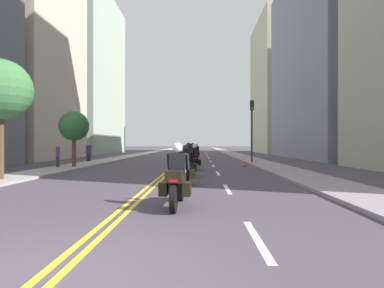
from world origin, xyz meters
TOP-DOWN VIEW (x-y plane):
  - ground_plane at (0.00, 48.00)m, footprint 264.00×264.00m
  - sidewalk_left at (-6.74, 48.00)m, footprint 2.28×144.00m
  - sidewalk_right at (6.74, 48.00)m, footprint 2.28×144.00m
  - centreline_yellow_inner at (-0.12, 48.00)m, footprint 0.12×132.00m
  - centreline_yellow_outer at (0.12, 48.00)m, footprint 0.12×132.00m
  - lane_dashes_white at (2.80, 29.00)m, footprint 0.14×56.40m
  - building_left_1 at (-15.76, 29.73)m, footprint 7.37×12.67m
  - building_right_1 at (16.53, 33.12)m, footprint 8.92×20.68m
  - building_left_2 at (-16.48, 47.41)m, footprint 8.81×17.93m
  - building_right_2 at (16.53, 54.51)m, footprint 8.92×16.60m
  - motorcycle_0 at (1.25, 4.71)m, footprint 0.78×2.32m
  - motorcycle_1 at (1.27, 8.94)m, footprint 0.77×2.12m
  - motorcycle_2 at (1.27, 12.21)m, footprint 0.77×2.29m
  - motorcycle_3 at (1.49, 16.26)m, footprint 0.78×2.16m
  - motorcycle_4 at (1.30, 20.22)m, footprint 0.78×2.22m
  - motorcycle_5 at (1.09, 24.62)m, footprint 0.76×2.15m
  - motorcycle_6 at (1.39, 27.78)m, footprint 0.78×2.19m
  - motorcycle_7 at (1.43, 32.23)m, footprint 0.76×2.12m
  - traffic_cone_0 at (4.92, 19.36)m, footprint 0.33×0.33m
  - traffic_light_near at (6.00, 22.63)m, footprint 0.28×0.38m
  - pedestrian_0 at (-7.58, 23.60)m, footprint 0.50×0.27m
  - pedestrian_2 at (-7.29, 17.04)m, footprint 0.36×0.50m
  - street_tree_0 at (-6.39, 17.42)m, footprint 1.92×1.92m
  - street_tree_1 at (-6.53, 9.89)m, footprint 2.55×2.55m

SIDE VIEW (x-z plane):
  - ground_plane at x=0.00m, z-range 0.00..0.00m
  - centreline_yellow_inner at x=-0.12m, z-range 0.00..0.01m
  - centreline_yellow_outer at x=0.12m, z-range 0.00..0.01m
  - lane_dashes_white at x=2.80m, z-range 0.00..0.01m
  - sidewalk_left at x=-6.74m, z-range 0.00..0.12m
  - sidewalk_right at x=6.74m, z-range 0.00..0.12m
  - traffic_cone_0 at x=4.92m, z-range 0.00..0.66m
  - motorcycle_1 at x=1.27m, z-range -0.15..1.42m
  - motorcycle_6 at x=1.39m, z-range -0.13..1.43m
  - motorcycle_5 at x=1.09m, z-range -0.15..1.45m
  - motorcycle_3 at x=1.49m, z-range -0.14..1.44m
  - motorcycle_0 at x=1.25m, z-range -0.16..1.49m
  - motorcycle_7 at x=1.43m, z-range -0.14..1.47m
  - motorcycle_4 at x=1.30m, z-range -0.15..1.51m
  - motorcycle_2 at x=1.27m, z-range -0.15..1.51m
  - pedestrian_2 at x=-7.29m, z-range 0.02..1.64m
  - pedestrian_0 at x=-7.58m, z-range 0.03..1.72m
  - street_tree_0 at x=-6.39m, z-range 0.87..4.59m
  - traffic_light_near at x=6.00m, z-range 0.93..6.01m
  - street_tree_1 at x=-6.53m, z-range 1.28..6.44m
  - building_right_1 at x=16.53m, z-range 0.00..21.62m
  - building_right_2 at x=16.53m, z-range 0.00..23.46m
  - building_left_1 at x=-15.76m, z-range 0.00..23.74m
  - building_left_2 at x=-16.48m, z-range 0.00..24.83m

